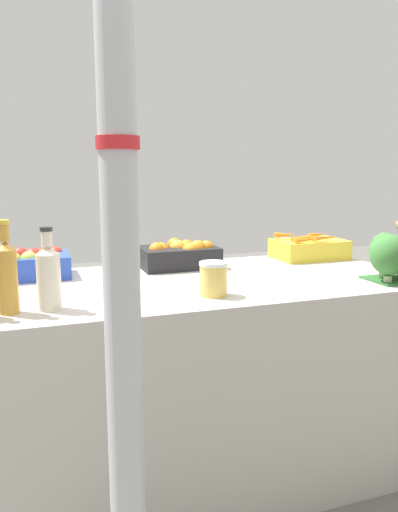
{
  "coord_description": "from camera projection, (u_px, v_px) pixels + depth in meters",
  "views": [
    {
      "loc": [
        -0.66,
        -1.88,
        1.3
      ],
      "look_at": [
        0.0,
        0.0,
        0.94
      ],
      "focal_mm": 35.0,
      "sensor_mm": 36.0,
      "label": 1
    }
  ],
  "objects": [
    {
      "name": "support_pole",
      "position": [
        118.0,
        150.0,
        1.12
      ],
      "size": [
        0.1,
        0.1,
        2.67
      ],
      "color": "#B7BABF",
      "rests_on": "ground_plane"
    },
    {
      "name": "broccoli_pile",
      "position": [
        392.0,
        255.0,
        2.0
      ],
      "size": [
        0.26,
        0.21,
        0.2
      ],
      "color": "#2D602D",
      "rests_on": "market_table"
    },
    {
      "name": "ground_plane",
      "position": [
        199.0,
        467.0,
        2.18
      ],
      "size": [
        10.0,
        10.0,
        0.0
      ],
      "primitive_type": "plane",
      "color": "#605E59"
    },
    {
      "name": "pickle_jar",
      "position": [
        213.0,
        279.0,
        1.78
      ],
      "size": [
        0.1,
        0.1,
        0.12
      ],
      "color": "#DBBC56",
      "rests_on": "market_table"
    },
    {
      "name": "apple_crate",
      "position": [
        26.0,
        264.0,
        2.07
      ],
      "size": [
        0.35,
        0.23,
        0.13
      ],
      "color": "#2847B7",
      "rests_on": "market_table"
    },
    {
      "name": "juice_bottle_amber",
      "position": [
        7.0,
        275.0,
        1.55
      ],
      "size": [
        0.06,
        0.06,
        0.3
      ],
      "color": "gold",
      "rests_on": "market_table"
    },
    {
      "name": "market_table",
      "position": [
        199.0,
        377.0,
        2.11
      ],
      "size": [
        1.81,
        0.85,
        0.84
      ],
      "primitive_type": "cube",
      "color": "#B7B2A8",
      "rests_on": "ground_plane"
    },
    {
      "name": "juice_bottle_cloudy",
      "position": [
        49.0,
        276.0,
        1.59
      ],
      "size": [
        0.08,
        0.08,
        0.27
      ],
      "color": "beige",
      "rests_on": "market_table"
    },
    {
      "name": "carrot_crate",
      "position": [
        309.0,
        248.0,
        2.51
      ],
      "size": [
        0.35,
        0.24,
        0.13
      ],
      "color": "gold",
      "rests_on": "market_table"
    },
    {
      "name": "orange_crate",
      "position": [
        179.0,
        255.0,
        2.29
      ],
      "size": [
        0.35,
        0.23,
        0.13
      ],
      "color": "black",
      "rests_on": "market_table"
    }
  ]
}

